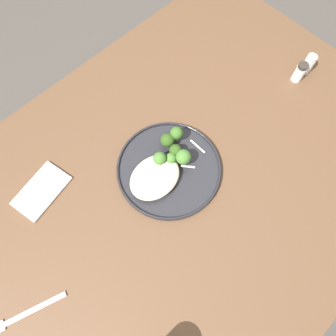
# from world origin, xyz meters

# --- Properties ---
(ground) EXTENTS (6.00, 6.00, 0.00)m
(ground) POSITION_xyz_m (0.00, 0.00, 0.00)
(ground) COLOR #47423D
(wooden_dining_table) EXTENTS (1.40, 1.00, 0.74)m
(wooden_dining_table) POSITION_xyz_m (0.00, 0.00, 0.66)
(wooden_dining_table) COLOR brown
(wooden_dining_table) RESTS_ON ground
(dinner_plate) EXTENTS (0.29, 0.29, 0.02)m
(dinner_plate) POSITION_xyz_m (0.00, -0.04, 0.75)
(dinner_plate) COLOR #232328
(dinner_plate) RESTS_ON wooden_dining_table
(noodle_bed) EXTENTS (0.15, 0.11, 0.04)m
(noodle_bed) POSITION_xyz_m (0.05, -0.04, 0.77)
(noodle_bed) COLOR beige
(noodle_bed) RESTS_ON dinner_plate
(seared_scallop_large_seared) EXTENTS (0.03, 0.03, 0.01)m
(seared_scallop_large_seared) POSITION_xyz_m (0.01, -0.03, 0.76)
(seared_scallop_large_seared) COLOR #E5C689
(seared_scallop_large_seared) RESTS_ON dinner_plate
(seared_scallop_tilted_round) EXTENTS (0.02, 0.02, 0.01)m
(seared_scallop_tilted_round) POSITION_xyz_m (0.11, -0.06, 0.76)
(seared_scallop_tilted_round) COLOR #DBB77A
(seared_scallop_tilted_round) RESTS_ON dinner_plate
(seared_scallop_left_edge) EXTENTS (0.03, 0.03, 0.02)m
(seared_scallop_left_edge) POSITION_xyz_m (0.07, -0.02, 0.76)
(seared_scallop_left_edge) COLOR beige
(seared_scallop_left_edge) RESTS_ON dinner_plate
(seared_scallop_tiny_bay) EXTENTS (0.02, 0.02, 0.01)m
(seared_scallop_tiny_bay) POSITION_xyz_m (0.07, -0.07, 0.76)
(seared_scallop_tiny_bay) COLOR beige
(seared_scallop_tiny_bay) RESTS_ON dinner_plate
(seared_scallop_center_golden) EXTENTS (0.03, 0.03, 0.02)m
(seared_scallop_center_golden) POSITION_xyz_m (0.09, -0.02, 0.76)
(seared_scallop_center_golden) COLOR beige
(seared_scallop_center_golden) RESTS_ON dinner_plate
(seared_scallop_right_edge) EXTENTS (0.03, 0.03, 0.02)m
(seared_scallop_right_edge) POSITION_xyz_m (0.04, -0.07, 0.76)
(seared_scallop_right_edge) COLOR #DBB77A
(seared_scallop_right_edge) RESTS_ON dinner_plate
(seared_scallop_rear_pale) EXTENTS (0.03, 0.03, 0.01)m
(seared_scallop_rear_pale) POSITION_xyz_m (0.05, -0.04, 0.76)
(seared_scallop_rear_pale) COLOR #DBB77A
(seared_scallop_rear_pale) RESTS_ON dinner_plate
(broccoli_floret_near_rim) EXTENTS (0.03, 0.03, 0.05)m
(broccoli_floret_near_rim) POSITION_xyz_m (-0.04, -0.06, 0.78)
(broccoli_floret_near_rim) COLOR #7A994C
(broccoli_floret_near_rim) RESTS_ON dinner_plate
(broccoli_floret_left_leaning) EXTENTS (0.04, 0.04, 0.05)m
(broccoli_floret_left_leaning) POSITION_xyz_m (-0.05, -0.09, 0.78)
(broccoli_floret_left_leaning) COLOR #89A356
(broccoli_floret_left_leaning) RESTS_ON dinner_plate
(broccoli_floret_center_pile) EXTENTS (0.04, 0.04, 0.06)m
(broccoli_floret_center_pile) POSITION_xyz_m (-0.04, -0.03, 0.79)
(broccoli_floret_center_pile) COLOR #89A356
(broccoli_floret_center_pile) RESTS_ON dinner_plate
(broccoli_floret_front_edge) EXTENTS (0.04, 0.04, 0.06)m
(broccoli_floret_front_edge) POSITION_xyz_m (0.01, -0.07, 0.79)
(broccoli_floret_front_edge) COLOR #7A994C
(broccoli_floret_front_edge) RESTS_ON dinner_plate
(broccoli_floret_rear_charred) EXTENTS (0.03, 0.03, 0.04)m
(broccoli_floret_rear_charred) POSITION_xyz_m (-0.02, -0.05, 0.78)
(broccoli_floret_rear_charred) COLOR #89A356
(broccoli_floret_rear_charred) RESTS_ON dinner_plate
(broccoli_floret_tall_stalk) EXTENTS (0.04, 0.04, 0.06)m
(broccoli_floret_tall_stalk) POSITION_xyz_m (-0.08, -0.09, 0.79)
(broccoli_floret_tall_stalk) COLOR #7A994C
(broccoli_floret_tall_stalk) RESTS_ON dinner_plate
(onion_sliver_short_strip) EXTENTS (0.01, 0.05, 0.00)m
(onion_sliver_short_strip) POSITION_xyz_m (-0.10, -0.03, 0.75)
(onion_sliver_short_strip) COLOR silver
(onion_sliver_short_strip) RESTS_ON dinner_plate
(onion_sliver_pale_crescent) EXTENTS (0.02, 0.04, 0.00)m
(onion_sliver_pale_crescent) POSITION_xyz_m (-0.01, -0.05, 0.75)
(onion_sliver_pale_crescent) COLOR silver
(onion_sliver_pale_crescent) RESTS_ON dinner_plate
(onion_sliver_curled_piece) EXTENTS (0.03, 0.03, 0.00)m
(onion_sliver_curled_piece) POSITION_xyz_m (-0.04, -0.01, 0.75)
(onion_sliver_curled_piece) COLOR silver
(onion_sliver_curled_piece) RESTS_ON dinner_plate
(dinner_fork) EXTENTS (0.18, 0.07, 0.00)m
(dinner_fork) POSITION_xyz_m (0.50, -0.01, 0.74)
(dinner_fork) COLOR silver
(dinner_fork) RESTS_ON wooden_dining_table
(folded_napkin) EXTENTS (0.17, 0.12, 0.01)m
(folded_napkin) POSITION_xyz_m (0.29, -0.24, 0.74)
(folded_napkin) COLOR silver
(folded_napkin) RESTS_ON wooden_dining_table
(salt_shaker) EXTENTS (0.03, 0.03, 0.07)m
(salt_shaker) POSITION_xyz_m (-0.55, 0.02, 0.77)
(salt_shaker) COLOR white
(salt_shaker) RESTS_ON wooden_dining_table
(pepper_shaker) EXTENTS (0.03, 0.03, 0.07)m
(pepper_shaker) POSITION_xyz_m (-0.51, 0.02, 0.77)
(pepper_shaker) COLOR white
(pepper_shaker) RESTS_ON wooden_dining_table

